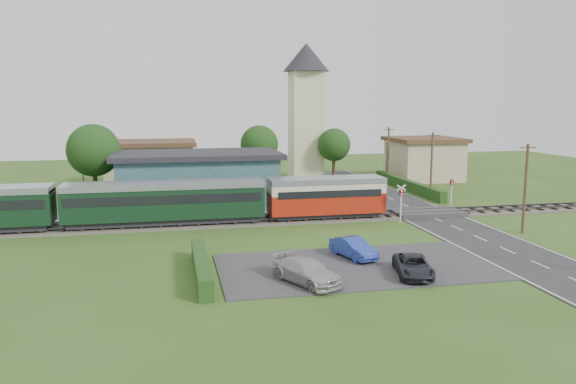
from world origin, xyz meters
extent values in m
plane|color=#2D4C19|center=(0.00, 0.00, 0.00)|extent=(120.00, 120.00, 0.00)
cube|color=#4C443D|center=(0.00, 2.00, 0.10)|extent=(76.00, 3.20, 0.20)
cube|color=#3F3F47|center=(0.00, 1.28, 0.42)|extent=(76.00, 0.08, 0.15)
cube|color=#3F3F47|center=(0.00, 2.72, 0.42)|extent=(76.00, 0.08, 0.15)
cube|color=#28282B|center=(10.00, 0.00, 0.03)|extent=(6.00, 70.00, 0.05)
cube|color=#333335|center=(-1.50, -12.00, 0.04)|extent=(17.00, 9.00, 0.08)
cube|color=#333335|center=(10.00, 2.00, 0.23)|extent=(6.20, 3.40, 0.45)
cube|color=gray|center=(-10.00, 5.20, 0.23)|extent=(30.00, 3.00, 0.45)
cube|color=beige|center=(-18.00, 5.20, 1.65)|extent=(2.00, 2.00, 2.40)
cube|color=#232328|center=(-18.00, 5.20, 2.93)|extent=(2.30, 2.30, 0.15)
cube|color=#2E4A55|center=(-10.00, 11.00, 2.40)|extent=(15.00, 8.00, 4.80)
cube|color=#232328|center=(-10.00, 11.00, 5.05)|extent=(16.00, 9.00, 0.50)
cube|color=#232328|center=(-10.00, 7.06, 1.10)|extent=(1.20, 0.12, 2.20)
cube|color=black|center=(-15.00, 7.06, 2.40)|extent=(1.00, 0.12, 1.20)
cube|color=black|center=(-13.00, 7.06, 2.40)|extent=(1.00, 0.12, 1.20)
cube|color=black|center=(-7.00, 7.06, 2.40)|extent=(1.00, 0.12, 1.20)
cube|color=black|center=(-5.00, 7.06, 2.40)|extent=(1.00, 0.12, 1.20)
cube|color=#232328|center=(0.50, 2.00, 0.59)|extent=(9.00, 2.20, 0.50)
cube|color=#A41E0D|center=(0.50, 2.00, 1.59)|extent=(10.00, 2.80, 1.80)
cube|color=beige|center=(0.50, 2.00, 2.84)|extent=(10.00, 2.82, 0.90)
cube|color=black|center=(0.50, 2.00, 2.49)|extent=(9.00, 2.88, 0.60)
cube|color=#9A9FB1|center=(0.50, 2.00, 3.49)|extent=(10.00, 2.90, 0.45)
cube|color=#232328|center=(-13.10, 2.00, 0.59)|extent=(15.20, 2.20, 0.50)
cube|color=black|center=(-13.10, 2.00, 2.09)|extent=(16.00, 2.80, 2.60)
cube|color=black|center=(-13.10, 2.00, 2.49)|extent=(15.40, 2.86, 0.70)
cube|color=#9A9FB1|center=(-13.10, 2.00, 3.49)|extent=(16.00, 2.90, 0.50)
cube|color=beige|center=(5.00, 28.00, 7.00)|extent=(4.00, 4.00, 14.00)
cone|color=#232328|center=(5.00, 28.00, 15.80)|extent=(6.00, 6.00, 3.60)
cube|color=tan|center=(-15.00, 25.00, 2.50)|extent=(10.00, 8.00, 5.00)
cube|color=#472D1E|center=(-15.00, 25.00, 5.25)|extent=(10.80, 8.80, 0.50)
cube|color=tan|center=(20.00, 24.00, 2.50)|extent=(8.00, 8.00, 5.00)
cube|color=#472D1E|center=(20.00, 24.00, 5.25)|extent=(8.80, 8.80, 0.50)
cube|color=#193814|center=(-11.00, -12.00, 0.60)|extent=(0.80, 9.00, 1.20)
cube|color=#193814|center=(14.20, 16.00, 0.60)|extent=(0.80, 18.00, 1.20)
cube|color=#193814|center=(-10.00, 15.50, 0.65)|extent=(22.00, 0.80, 1.30)
cylinder|color=#332316|center=(-20.00, 14.00, 2.06)|extent=(0.44, 0.44, 4.12)
sphere|color=#143311|center=(-20.00, 14.00, 5.40)|extent=(5.20, 5.20, 5.20)
cylinder|color=#332316|center=(-2.00, 23.00, 1.93)|extent=(0.44, 0.44, 3.85)
sphere|color=#143311|center=(-2.00, 23.00, 5.04)|extent=(4.60, 4.60, 4.60)
cylinder|color=#332316|center=(8.00, 25.00, 1.79)|extent=(0.44, 0.44, 3.58)
sphere|color=#143311|center=(8.00, 25.00, 4.68)|extent=(4.20, 4.20, 4.20)
cylinder|color=#473321|center=(14.20, -6.00, 3.50)|extent=(0.22, 0.22, 7.00)
cube|color=#473321|center=(14.20, -6.00, 6.70)|extent=(1.40, 0.10, 0.10)
cylinder|color=#473321|center=(14.20, 10.00, 3.50)|extent=(0.22, 0.22, 7.00)
cube|color=#473321|center=(14.20, 10.00, 6.70)|extent=(1.40, 0.10, 0.10)
cylinder|color=#473321|center=(14.20, 22.00, 3.50)|extent=(0.22, 0.22, 7.00)
cube|color=#473321|center=(14.20, 22.00, 6.70)|extent=(1.40, 0.10, 0.10)
cylinder|color=silver|center=(6.40, -0.40, 1.50)|extent=(0.12, 0.12, 3.00)
cube|color=#232328|center=(6.40, -0.40, 2.60)|extent=(0.35, 0.18, 0.55)
sphere|color=#FF190C|center=(6.40, -0.52, 2.75)|extent=(0.14, 0.14, 0.14)
sphere|color=#FF190C|center=(6.40, -0.52, 2.45)|extent=(0.14, 0.14, 0.14)
cube|color=silver|center=(6.40, -0.40, 3.00)|extent=(0.84, 0.05, 0.55)
cube|color=silver|center=(6.40, -0.40, 3.00)|extent=(0.84, 0.05, 0.55)
cylinder|color=silver|center=(13.60, 4.40, 1.50)|extent=(0.12, 0.12, 3.00)
cube|color=#232328|center=(13.60, 4.40, 2.60)|extent=(0.35, 0.18, 0.55)
sphere|color=#FF190C|center=(13.60, 4.28, 2.75)|extent=(0.14, 0.14, 0.14)
sphere|color=#FF190C|center=(13.60, 4.28, 2.45)|extent=(0.14, 0.14, 0.14)
cube|color=silver|center=(13.60, 4.40, 3.00)|extent=(0.84, 0.05, 0.55)
cube|color=silver|center=(13.60, 4.40, 3.00)|extent=(0.84, 0.05, 0.55)
cylinder|color=#3F3F47|center=(-22.00, 20.00, 2.50)|extent=(0.14, 0.14, 5.00)
sphere|color=orange|center=(-22.00, 20.00, 5.00)|extent=(0.30, 0.30, 0.30)
cylinder|color=#3F3F47|center=(16.00, 27.00, 2.50)|extent=(0.14, 0.14, 5.00)
sphere|color=orange|center=(16.00, 27.00, 5.00)|extent=(0.30, 0.30, 0.30)
imported|color=#01258D|center=(9.20, 16.25, 0.63)|extent=(3.63, 2.25, 1.15)
imported|color=#273F9E|center=(-1.04, -10.13, 0.72)|extent=(2.43, 4.14, 1.29)
imported|color=#B2B2B3|center=(-5.29, -14.50, 0.77)|extent=(3.85, 5.11, 1.38)
imported|color=#24262E|center=(1.18, -14.50, 0.66)|extent=(2.88, 4.55, 1.17)
imported|color=gray|center=(-2.38, 4.51, 1.21)|extent=(0.63, 0.49, 1.51)
imported|color=gray|center=(-16.16, 4.40, 1.29)|extent=(0.73, 0.89, 1.67)
camera|label=1|loc=(-12.55, -44.09, 10.21)|focal=35.00mm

